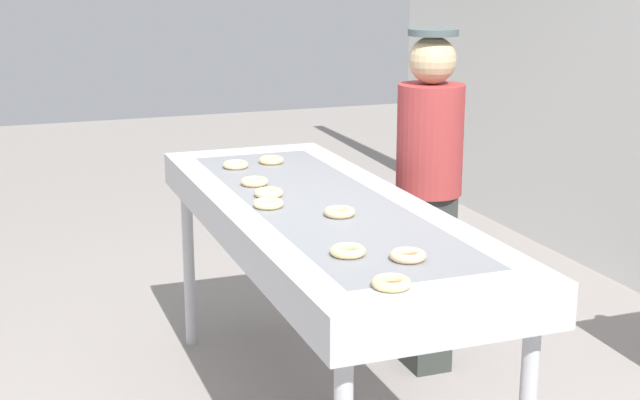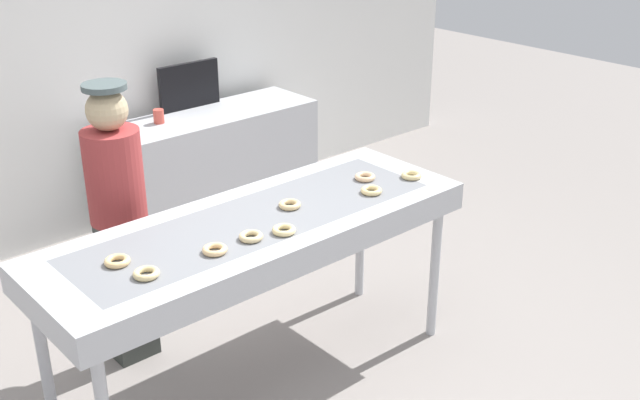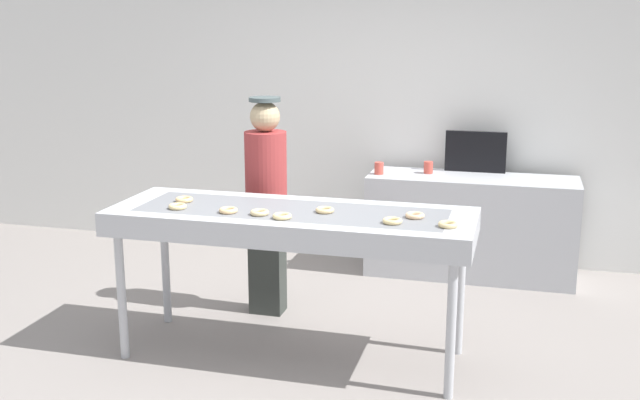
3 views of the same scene
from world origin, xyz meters
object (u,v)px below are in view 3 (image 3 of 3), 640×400
object	(u,v)px
plain_donut_3	(178,206)
plain_donut_4	(184,199)
plain_donut_6	(260,212)
plain_donut_7	(448,224)
worker_baker	(266,197)
prep_counter	(470,226)
fryer_conveyor	(291,223)
paper_cup_1	(379,168)
plain_donut_2	(228,210)
plain_donut_1	(325,210)
plain_donut_5	(282,216)
menu_display	(476,152)
paper_cup_0	(428,167)
plain_donut_8	(392,221)
plain_donut_0	(415,215)

from	to	relation	value
plain_donut_3	plain_donut_4	world-z (taller)	same
plain_donut_6	plain_donut_7	xyz separation A→B (m)	(1.13, 0.02, 0.00)
worker_baker	prep_counter	bearing A→B (deg)	-151.38
fryer_conveyor	paper_cup_1	world-z (taller)	fryer_conveyor
plain_donut_2	paper_cup_1	distance (m)	2.07
plain_donut_2	plain_donut_4	world-z (taller)	same
plain_donut_1	plain_donut_6	world-z (taller)	same
plain_donut_5	plain_donut_6	world-z (taller)	same
plain_donut_3	plain_donut_7	xyz separation A→B (m)	(1.68, 0.01, 0.00)
fryer_conveyor	plain_donut_3	size ratio (longest dim) A/B	19.74
prep_counter	plain_donut_4	bearing A→B (deg)	-132.44
worker_baker	menu_display	world-z (taller)	worker_baker
plain_donut_4	paper_cup_0	bearing A→B (deg)	55.25
plain_donut_6	plain_donut_7	bearing A→B (deg)	0.96
plain_donut_3	plain_donut_1	bearing A→B (deg)	9.41
plain_donut_4	plain_donut_8	distance (m)	1.41
plain_donut_1	plain_donut_2	distance (m)	0.59
menu_display	fryer_conveyor	bearing A→B (deg)	-114.64
plain_donut_3	plain_donut_6	size ratio (longest dim) A/B	1.00
fryer_conveyor	plain_donut_1	xyz separation A→B (m)	(0.22, 0.00, 0.09)
plain_donut_2	plain_donut_7	size ratio (longest dim) A/B	1.00
plain_donut_6	worker_baker	bearing A→B (deg)	106.42
plain_donut_2	paper_cup_0	size ratio (longest dim) A/B	1.13
prep_counter	menu_display	world-z (taller)	menu_display
plain_donut_8	menu_display	size ratio (longest dim) A/B	0.22
plain_donut_5	plain_donut_8	size ratio (longest dim) A/B	1.00
plain_donut_1	paper_cup_1	bearing A→B (deg)	90.21
paper_cup_1	plain_donut_2	bearing A→B (deg)	-105.80
plain_donut_2	paper_cup_0	world-z (taller)	plain_donut_2
plain_donut_6	menu_display	bearing A→B (deg)	63.79
plain_donut_8	worker_baker	bearing A→B (deg)	141.98
plain_donut_1	prep_counter	distance (m)	2.13
plain_donut_2	plain_donut_7	xyz separation A→B (m)	(1.33, 0.02, 0.00)
plain_donut_0	paper_cup_1	bearing A→B (deg)	107.08
plain_donut_3	plain_donut_8	distance (m)	1.36
plain_donut_7	fryer_conveyor	bearing A→B (deg)	171.80
paper_cup_1	plain_donut_5	bearing A→B (deg)	-95.63
plain_donut_0	prep_counter	distance (m)	2.00
plain_donut_7	plain_donut_8	xyz separation A→B (m)	(-0.32, -0.01, 0.00)
plain_donut_3	plain_donut_4	bearing A→B (deg)	102.47
worker_baker	prep_counter	xyz separation A→B (m)	(1.38, 1.24, -0.45)
fryer_conveyor	plain_donut_6	world-z (taller)	plain_donut_6
fryer_conveyor	plain_donut_7	distance (m)	0.99
plain_donut_0	plain_donut_5	world-z (taller)	same
plain_donut_3	menu_display	distance (m)	2.84
plain_donut_4	plain_donut_6	distance (m)	0.62
plain_donut_2	worker_baker	bearing A→B (deg)	93.04
plain_donut_0	paper_cup_0	bearing A→B (deg)	94.68
worker_baker	paper_cup_1	bearing A→B (deg)	-131.04
plain_donut_7	plain_donut_8	bearing A→B (deg)	-179.07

